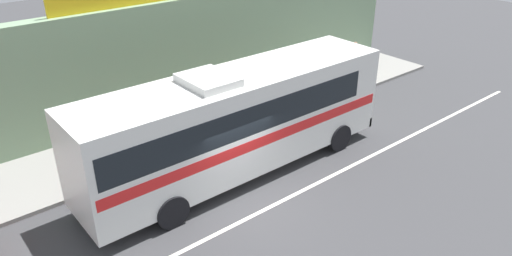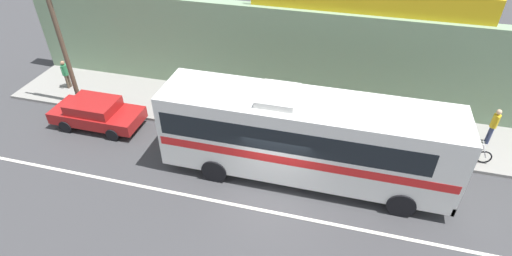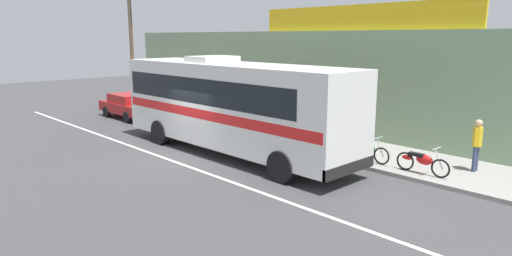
{
  "view_description": "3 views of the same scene",
  "coord_description": "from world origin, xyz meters",
  "px_view_note": "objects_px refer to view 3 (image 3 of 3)",
  "views": [
    {
      "loc": [
        -7.69,
        -9.91,
        8.94
      ],
      "look_at": [
        2.0,
        1.9,
        1.16
      ],
      "focal_mm": 33.72,
      "sensor_mm": 36.0,
      "label": 1
    },
    {
      "loc": [
        2.14,
        -10.65,
        11.31
      ],
      "look_at": [
        -1.18,
        2.01,
        1.63
      ],
      "focal_mm": 27.98,
      "sensor_mm": 36.0,
      "label": 2
    },
    {
      "loc": [
        13.93,
        -9.57,
        4.54
      ],
      "look_at": [
        1.86,
        1.9,
        1.12
      ],
      "focal_mm": 31.33,
      "sensor_mm": 36.0,
      "label": 3
    }
  ],
  "objects_px": {
    "parked_car": "(130,105)",
    "motorcycle_purple": "(422,161)",
    "motorcycle_red": "(366,149)",
    "pedestrian_far_right": "(140,91)",
    "intercity_bus": "(230,102)",
    "utility_pole": "(132,46)",
    "pedestrian_near_shop": "(477,141)"
  },
  "relations": [
    {
      "from": "motorcycle_red",
      "to": "pedestrian_far_right",
      "type": "bearing_deg",
      "value": 176.72
    },
    {
      "from": "motorcycle_purple",
      "to": "utility_pole",
      "type": "bearing_deg",
      "value": -179.45
    },
    {
      "from": "intercity_bus",
      "to": "pedestrian_near_shop",
      "type": "xyz_separation_m",
      "value": [
        7.77,
        4.06,
        -0.9
      ]
    },
    {
      "from": "motorcycle_purple",
      "to": "motorcycle_red",
      "type": "height_order",
      "value": "same"
    },
    {
      "from": "intercity_bus",
      "to": "motorcycle_purple",
      "type": "relative_size",
      "value": 6.13
    },
    {
      "from": "parked_car",
      "to": "utility_pole",
      "type": "bearing_deg",
      "value": 145.41
    },
    {
      "from": "motorcycle_purple",
      "to": "pedestrian_near_shop",
      "type": "bearing_deg",
      "value": 55.07
    },
    {
      "from": "pedestrian_near_shop",
      "to": "parked_car",
      "type": "bearing_deg",
      "value": -169.99
    },
    {
      "from": "motorcycle_purple",
      "to": "pedestrian_far_right",
      "type": "distance_m",
      "value": 20.03
    },
    {
      "from": "parked_car",
      "to": "pedestrian_near_shop",
      "type": "bearing_deg",
      "value": 10.01
    },
    {
      "from": "utility_pole",
      "to": "motorcycle_purple",
      "type": "height_order",
      "value": "utility_pole"
    },
    {
      "from": "intercity_bus",
      "to": "utility_pole",
      "type": "height_order",
      "value": "utility_pole"
    },
    {
      "from": "motorcycle_red",
      "to": "pedestrian_far_right",
      "type": "height_order",
      "value": "pedestrian_far_right"
    },
    {
      "from": "pedestrian_near_shop",
      "to": "motorcycle_purple",
      "type": "bearing_deg",
      "value": -124.93
    },
    {
      "from": "parked_car",
      "to": "pedestrian_far_right",
      "type": "relative_size",
      "value": 2.66
    },
    {
      "from": "parked_car",
      "to": "pedestrian_far_right",
      "type": "distance_m",
      "value": 4.31
    },
    {
      "from": "motorcycle_purple",
      "to": "pedestrian_far_right",
      "type": "xyz_separation_m",
      "value": [
        -20.0,
        1.02,
        0.49
      ]
    },
    {
      "from": "intercity_bus",
      "to": "parked_car",
      "type": "height_order",
      "value": "intercity_bus"
    },
    {
      "from": "utility_pole",
      "to": "motorcycle_purple",
      "type": "xyz_separation_m",
      "value": [
        18.54,
        0.18,
        -3.42
      ]
    },
    {
      "from": "motorcycle_red",
      "to": "pedestrian_near_shop",
      "type": "xyz_separation_m",
      "value": [
        3.19,
        1.57,
        0.6
      ]
    },
    {
      "from": "intercity_bus",
      "to": "parked_car",
      "type": "bearing_deg",
      "value": 174.51
    },
    {
      "from": "utility_pole",
      "to": "motorcycle_red",
      "type": "xyz_separation_m",
      "value": [
        16.44,
        0.18,
        -3.42
      ]
    },
    {
      "from": "utility_pole",
      "to": "motorcycle_red",
      "type": "bearing_deg",
      "value": 0.62
    },
    {
      "from": "utility_pole",
      "to": "motorcycle_red",
      "type": "relative_size",
      "value": 4.04
    },
    {
      "from": "parked_car",
      "to": "motorcycle_purple",
      "type": "xyz_separation_m",
      "value": [
        16.55,
        1.55,
        -0.17
      ]
    },
    {
      "from": "intercity_bus",
      "to": "parked_car",
      "type": "distance_m",
      "value": 10.01
    },
    {
      "from": "parked_car",
      "to": "motorcycle_red",
      "type": "distance_m",
      "value": 14.54
    },
    {
      "from": "motorcycle_purple",
      "to": "motorcycle_red",
      "type": "bearing_deg",
      "value": -179.94
    },
    {
      "from": "motorcycle_red",
      "to": "pedestrian_far_right",
      "type": "relative_size",
      "value": 1.16
    },
    {
      "from": "motorcycle_red",
      "to": "pedestrian_near_shop",
      "type": "height_order",
      "value": "pedestrian_near_shop"
    },
    {
      "from": "parked_car",
      "to": "motorcycle_purple",
      "type": "relative_size",
      "value": 2.31
    },
    {
      "from": "parked_car",
      "to": "motorcycle_purple",
      "type": "distance_m",
      "value": 16.63
    }
  ]
}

